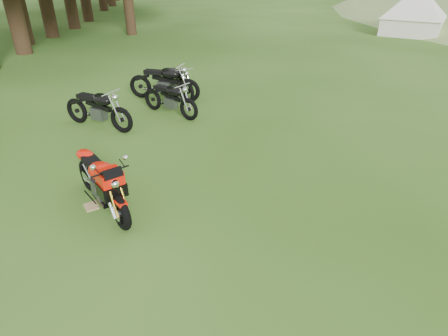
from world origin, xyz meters
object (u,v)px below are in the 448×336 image
Objects in this scene: vintage_moto_d at (164,81)px; sport_motorcycle at (100,178)px; vintage_moto_a at (97,107)px; tent_left at (415,10)px; plywood_board at (91,206)px; vintage_moto_b at (170,98)px; vintage_moto_c at (178,80)px.

sport_motorcycle is at bearing -76.80° from vintage_moto_d.
tent_left is at bearing 71.39° from vintage_moto_a.
plywood_board is 4.45m from vintage_moto_b.
tent_left reaches higher than plywood_board.
sport_motorcycle reaches higher than vintage_moto_d.
sport_motorcycle is 6.01m from vintage_moto_c.
vintage_moto_a reaches higher than vintage_moto_b.
sport_motorcycle is 21.34m from tent_left.
sport_motorcycle is at bearing -37.54° from vintage_moto_c.
vintage_moto_d is (-0.20, 2.51, 0.04)m from vintage_moto_a.
vintage_moto_b is 0.86× the size of vintage_moto_d.
vintage_moto_a is 1.06× the size of vintage_moto_c.
plywood_board is 0.13× the size of vintage_moto_a.
vintage_moto_a is 1.87m from vintage_moto_b.
sport_motorcycle is 0.95× the size of vintage_moto_a.
vintage_moto_a is at bearing 139.83° from plywood_board.
plywood_board is (-0.19, -0.14, -0.56)m from sport_motorcycle.
vintage_moto_a reaches higher than vintage_moto_c.
vintage_moto_a reaches higher than plywood_board.
tent_left is at bearing 101.36° from vintage_moto_c.
plywood_board is 5.66m from vintage_moto_d.
tent_left is (0.26, 21.47, 1.29)m from plywood_board.
vintage_moto_b is at bearing 115.63° from plywood_board.
tent_left reaches higher than vintage_moto_d.
sport_motorcycle is 7.21× the size of plywood_board.
tent_left is (2.17, 17.49, 0.81)m from vintage_moto_b.
vintage_moto_a is 1.09× the size of vintage_moto_b.
vintage_moto_a is 0.93× the size of vintage_moto_d.
plywood_board is at bearing -63.85° from vintage_moto_b.
vintage_moto_c is 0.63× the size of tent_left.
vintage_moto_a is 3.04m from vintage_moto_c.
vintage_moto_a is 2.52m from vintage_moto_d.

